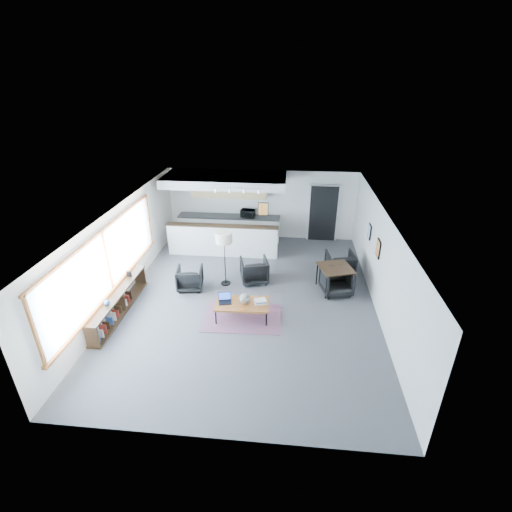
# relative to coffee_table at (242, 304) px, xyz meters

# --- Properties ---
(room) EXTENTS (7.02, 9.02, 2.62)m
(room) POSITION_rel_coffee_table_xyz_m (0.04, 0.90, 0.88)
(room) COLOR #4B4B4E
(room) RESTS_ON ground
(window) EXTENTS (0.10, 5.95, 1.66)m
(window) POSITION_rel_coffee_table_xyz_m (-3.42, 0.00, 1.04)
(window) COLOR #8CBFFF
(window) RESTS_ON room
(console) EXTENTS (0.35, 3.00, 0.80)m
(console) POSITION_rel_coffee_table_xyz_m (-3.26, -0.15, -0.09)
(console) COLOR #321F11
(console) RESTS_ON floor
(kitchenette) EXTENTS (4.20, 1.96, 2.60)m
(kitchenette) POSITION_rel_coffee_table_xyz_m (-1.16, 4.61, 0.96)
(kitchenette) COLOR white
(kitchenette) RESTS_ON floor
(doorway) EXTENTS (1.10, 0.12, 2.15)m
(doorway) POSITION_rel_coffee_table_xyz_m (2.34, 5.32, 0.66)
(doorway) COLOR black
(doorway) RESTS_ON room
(track_light) EXTENTS (1.60, 0.07, 0.15)m
(track_light) POSITION_rel_coffee_table_xyz_m (-0.55, 3.10, 2.11)
(track_light) COLOR silver
(track_light) RESTS_ON room
(wall_art_lower) EXTENTS (0.03, 0.38, 0.48)m
(wall_art_lower) POSITION_rel_coffee_table_xyz_m (3.51, 1.30, 1.13)
(wall_art_lower) COLOR black
(wall_art_lower) RESTS_ON room
(wall_art_upper) EXTENTS (0.03, 0.34, 0.44)m
(wall_art_upper) POSITION_rel_coffee_table_xyz_m (3.51, 2.60, 1.08)
(wall_art_upper) COLOR black
(wall_art_upper) RESTS_ON room
(kilim_rug) EXTENTS (2.06, 1.44, 0.01)m
(kilim_rug) POSITION_rel_coffee_table_xyz_m (0.00, -0.00, -0.41)
(kilim_rug) COLOR #673C51
(kilim_rug) RESTS_ON floor
(coffee_table) EXTENTS (1.41, 0.80, 0.45)m
(coffee_table) POSITION_rel_coffee_table_xyz_m (0.00, 0.00, 0.00)
(coffee_table) COLOR brown
(coffee_table) RESTS_ON floor
(laptop) EXTENTS (0.38, 0.33, 0.23)m
(laptop) POSITION_rel_coffee_table_xyz_m (-0.45, 0.04, 0.10)
(laptop) COLOR black
(laptop) RESTS_ON coffee_table
(ceramic_pot) EXTENTS (0.27, 0.27, 0.27)m
(ceramic_pot) POSITION_rel_coffee_table_xyz_m (0.08, 0.00, 0.17)
(ceramic_pot) COLOR gray
(ceramic_pot) RESTS_ON coffee_table
(book_stack) EXTENTS (0.38, 0.33, 0.10)m
(book_stack) POSITION_rel_coffee_table_xyz_m (0.47, 0.06, 0.08)
(book_stack) COLOR silver
(book_stack) RESTS_ON coffee_table
(coaster) EXTENTS (0.10, 0.10, 0.01)m
(coaster) POSITION_rel_coffee_table_xyz_m (0.05, -0.27, 0.04)
(coaster) COLOR #E5590C
(coaster) RESTS_ON coffee_table
(armchair_left) EXTENTS (0.80, 0.76, 0.74)m
(armchair_left) POSITION_rel_coffee_table_xyz_m (-1.72, 1.32, -0.05)
(armchair_left) COLOR black
(armchair_left) RESTS_ON floor
(armchair_right) EXTENTS (0.95, 0.92, 0.81)m
(armchair_right) POSITION_rel_coffee_table_xyz_m (0.12, 1.92, -0.01)
(armchair_right) COLOR black
(armchair_right) RESTS_ON floor
(floor_lamp) EXTENTS (0.63, 0.63, 1.69)m
(floor_lamp) POSITION_rel_coffee_table_xyz_m (-0.73, 1.68, 1.05)
(floor_lamp) COLOR black
(floor_lamp) RESTS_ON floor
(dining_table) EXTENTS (1.11, 1.11, 0.75)m
(dining_table) POSITION_rel_coffee_table_xyz_m (2.50, 1.63, 0.27)
(dining_table) COLOR #321F11
(dining_table) RESTS_ON floor
(dining_chair_near) EXTENTS (0.83, 0.80, 0.71)m
(dining_chair_near) POSITION_rel_coffee_table_xyz_m (2.54, 1.48, -0.06)
(dining_chair_near) COLOR black
(dining_chair_near) RESTS_ON floor
(dining_chair_far) EXTENTS (0.79, 0.75, 0.72)m
(dining_chair_far) POSITION_rel_coffee_table_xyz_m (2.75, 2.56, -0.06)
(dining_chair_far) COLOR black
(dining_chair_far) RESTS_ON floor
(microwave) EXTENTS (0.53, 0.34, 0.33)m
(microwave) POSITION_rel_coffee_table_xyz_m (-0.45, 5.05, 0.68)
(microwave) COLOR black
(microwave) RESTS_ON kitchenette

